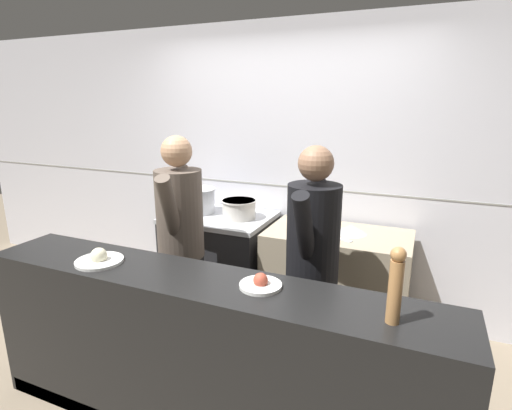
{
  "coord_description": "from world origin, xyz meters",
  "views": [
    {
      "loc": [
        1.2,
        -1.97,
        1.92
      ],
      "look_at": [
        0.04,
        0.72,
        1.15
      ],
      "focal_mm": 28.0,
      "sensor_mm": 36.0,
      "label": 1
    }
  ],
  "objects_px": {
    "mixing_bowl_steel": "(351,229)",
    "chef_sous": "(312,260)",
    "plated_dish_main": "(99,259)",
    "pepper_mill": "(396,284)",
    "chef_head_cook": "(181,236)",
    "stock_pot": "(197,200)",
    "oven_range": "(221,262)",
    "sauce_pot": "(239,208)",
    "chefs_knife": "(326,234)",
    "plated_dish_appetiser": "(261,284)"
  },
  "relations": [
    {
      "from": "mixing_bowl_steel",
      "to": "chef_sous",
      "type": "distance_m",
      "value": 0.75
    },
    {
      "from": "mixing_bowl_steel",
      "to": "plated_dish_main",
      "type": "relative_size",
      "value": 0.88
    },
    {
      "from": "mixing_bowl_steel",
      "to": "pepper_mill",
      "type": "bearing_deg",
      "value": -73.17
    },
    {
      "from": "mixing_bowl_steel",
      "to": "chef_sous",
      "type": "bearing_deg",
      "value": -98.86
    },
    {
      "from": "chef_head_cook",
      "to": "chef_sous",
      "type": "height_order",
      "value": "chef_head_cook"
    },
    {
      "from": "stock_pot",
      "to": "plated_dish_main",
      "type": "height_order",
      "value": "stock_pot"
    },
    {
      "from": "plated_dish_main",
      "to": "oven_range",
      "type": "bearing_deg",
      "value": 87.93
    },
    {
      "from": "sauce_pot",
      "to": "chef_sous",
      "type": "relative_size",
      "value": 0.19
    },
    {
      "from": "chefs_knife",
      "to": "plated_dish_appetiser",
      "type": "xyz_separation_m",
      "value": [
        -0.05,
        -1.22,
        0.11
      ]
    },
    {
      "from": "chefs_knife",
      "to": "chef_sous",
      "type": "height_order",
      "value": "chef_sous"
    },
    {
      "from": "plated_dish_appetiser",
      "to": "chef_head_cook",
      "type": "relative_size",
      "value": 0.13
    },
    {
      "from": "oven_range",
      "to": "pepper_mill",
      "type": "relative_size",
      "value": 2.66
    },
    {
      "from": "sauce_pot",
      "to": "chef_sous",
      "type": "xyz_separation_m",
      "value": [
        0.86,
        -0.71,
        -0.07
      ]
    },
    {
      "from": "sauce_pot",
      "to": "chef_sous",
      "type": "distance_m",
      "value": 1.12
    },
    {
      "from": "plated_dish_appetiser",
      "to": "stock_pot",
      "type": "bearing_deg",
      "value": 131.88
    },
    {
      "from": "chefs_knife",
      "to": "chef_sous",
      "type": "xyz_separation_m",
      "value": [
        0.06,
        -0.62,
        0.03
      ]
    },
    {
      "from": "stock_pot",
      "to": "plated_dish_main",
      "type": "relative_size",
      "value": 1.22
    },
    {
      "from": "oven_range",
      "to": "stock_pot",
      "type": "relative_size",
      "value": 2.74
    },
    {
      "from": "sauce_pot",
      "to": "plated_dish_appetiser",
      "type": "bearing_deg",
      "value": -60.08
    },
    {
      "from": "mixing_bowl_steel",
      "to": "chefs_knife",
      "type": "relative_size",
      "value": 0.64
    },
    {
      "from": "sauce_pot",
      "to": "chef_head_cook",
      "type": "xyz_separation_m",
      "value": [
        -0.15,
        -0.69,
        -0.06
      ]
    },
    {
      "from": "sauce_pot",
      "to": "plated_dish_appetiser",
      "type": "distance_m",
      "value": 1.51
    },
    {
      "from": "oven_range",
      "to": "pepper_mill",
      "type": "xyz_separation_m",
      "value": [
        1.61,
        -1.4,
        0.71
      ]
    },
    {
      "from": "chef_sous",
      "to": "plated_dish_appetiser",
      "type": "bearing_deg",
      "value": -101.04
    },
    {
      "from": "chef_head_cook",
      "to": "chef_sous",
      "type": "bearing_deg",
      "value": -17.67
    },
    {
      "from": "pepper_mill",
      "to": "chefs_knife",
      "type": "bearing_deg",
      "value": 114.94
    },
    {
      "from": "mixing_bowl_steel",
      "to": "chefs_knife",
      "type": "xyz_separation_m",
      "value": [
        -0.18,
        -0.12,
        -0.03
      ]
    },
    {
      "from": "chef_head_cook",
      "to": "chef_sous",
      "type": "xyz_separation_m",
      "value": [
        1.01,
        -0.02,
        -0.01
      ]
    },
    {
      "from": "pepper_mill",
      "to": "chef_head_cook",
      "type": "height_order",
      "value": "chef_head_cook"
    },
    {
      "from": "chefs_knife",
      "to": "plated_dish_appetiser",
      "type": "distance_m",
      "value": 1.23
    },
    {
      "from": "mixing_bowl_steel",
      "to": "plated_dish_main",
      "type": "bearing_deg",
      "value": -130.84
    },
    {
      "from": "stock_pot",
      "to": "oven_range",
      "type": "bearing_deg",
      "value": -1.62
    },
    {
      "from": "pepper_mill",
      "to": "chef_sous",
      "type": "relative_size",
      "value": 0.21
    },
    {
      "from": "oven_range",
      "to": "chef_sous",
      "type": "height_order",
      "value": "chef_sous"
    },
    {
      "from": "stock_pot",
      "to": "plated_dish_main",
      "type": "distance_m",
      "value": 1.42
    },
    {
      "from": "mixing_bowl_steel",
      "to": "plated_dish_main",
      "type": "height_order",
      "value": "plated_dish_main"
    },
    {
      "from": "sauce_pot",
      "to": "pepper_mill",
      "type": "distance_m",
      "value": 1.99
    },
    {
      "from": "chef_head_cook",
      "to": "stock_pot",
      "type": "bearing_deg",
      "value": 95.27
    },
    {
      "from": "chefs_knife",
      "to": "chef_head_cook",
      "type": "relative_size",
      "value": 0.23
    },
    {
      "from": "plated_dish_main",
      "to": "chef_head_cook",
      "type": "xyz_separation_m",
      "value": [
        0.1,
        0.7,
        -0.07
      ]
    },
    {
      "from": "sauce_pot",
      "to": "pepper_mill",
      "type": "xyz_separation_m",
      "value": [
        1.41,
        -1.4,
        0.17
      ]
    },
    {
      "from": "oven_range",
      "to": "mixing_bowl_steel",
      "type": "xyz_separation_m",
      "value": [
        1.18,
        0.02,
        0.47
      ]
    },
    {
      "from": "chef_sous",
      "to": "stock_pot",
      "type": "bearing_deg",
      "value": 150.24
    },
    {
      "from": "plated_dish_appetiser",
      "to": "chef_head_cook",
      "type": "distance_m",
      "value": 1.1
    },
    {
      "from": "stock_pot",
      "to": "pepper_mill",
      "type": "bearing_deg",
      "value": -37.39
    },
    {
      "from": "sauce_pot",
      "to": "mixing_bowl_steel",
      "type": "bearing_deg",
      "value": 1.76
    },
    {
      "from": "chefs_knife",
      "to": "pepper_mill",
      "type": "xyz_separation_m",
      "value": [
        0.61,
        -1.31,
        0.27
      ]
    },
    {
      "from": "mixing_bowl_steel",
      "to": "pepper_mill",
      "type": "xyz_separation_m",
      "value": [
        0.43,
        -1.43,
        0.24
      ]
    },
    {
      "from": "mixing_bowl_steel",
      "to": "plated_dish_appetiser",
      "type": "bearing_deg",
      "value": -99.56
    },
    {
      "from": "stock_pot",
      "to": "chefs_knife",
      "type": "bearing_deg",
      "value": -4.67
    }
  ]
}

